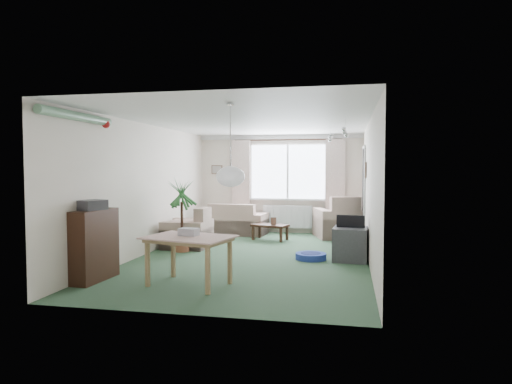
% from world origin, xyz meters
% --- Properties ---
extents(ground, '(6.50, 6.50, 0.00)m').
position_xyz_m(ground, '(0.00, 0.00, 0.00)').
color(ground, '#2E4D33').
extents(window, '(1.80, 0.03, 1.30)m').
position_xyz_m(window, '(0.20, 3.23, 1.50)').
color(window, white).
extents(curtain_rod, '(2.60, 0.03, 0.03)m').
position_xyz_m(curtain_rod, '(0.20, 3.15, 2.27)').
color(curtain_rod, black).
extents(curtain_left, '(0.45, 0.08, 2.00)m').
position_xyz_m(curtain_left, '(-0.95, 3.13, 1.27)').
color(curtain_left, beige).
extents(curtain_right, '(0.45, 0.08, 2.00)m').
position_xyz_m(curtain_right, '(1.35, 3.13, 1.27)').
color(curtain_right, beige).
extents(radiator, '(1.20, 0.10, 0.55)m').
position_xyz_m(radiator, '(0.20, 3.19, 0.40)').
color(radiator, white).
extents(doorway, '(0.03, 0.95, 2.00)m').
position_xyz_m(doorway, '(1.99, 2.20, 1.00)').
color(doorway, black).
extents(pendant_lamp, '(0.36, 0.36, 0.36)m').
position_xyz_m(pendant_lamp, '(0.20, -2.30, 1.48)').
color(pendant_lamp, white).
extents(tinsel_garland, '(1.60, 1.60, 0.12)m').
position_xyz_m(tinsel_garland, '(-1.92, -2.30, 2.28)').
color(tinsel_garland, '#196626').
extents(bauble_cluster_a, '(0.20, 0.20, 0.20)m').
position_xyz_m(bauble_cluster_a, '(1.30, 0.90, 2.22)').
color(bauble_cluster_a, silver).
extents(bauble_cluster_b, '(0.20, 0.20, 0.20)m').
position_xyz_m(bauble_cluster_b, '(1.60, -0.30, 2.22)').
color(bauble_cluster_b, silver).
extents(wall_picture_back, '(0.28, 0.03, 0.22)m').
position_xyz_m(wall_picture_back, '(-1.60, 3.23, 1.55)').
color(wall_picture_back, brown).
extents(wall_picture_right, '(0.03, 0.24, 0.30)m').
position_xyz_m(wall_picture_right, '(1.98, 1.20, 1.55)').
color(wall_picture_right, brown).
extents(sofa, '(1.54, 0.90, 0.74)m').
position_xyz_m(sofa, '(-1.00, 2.75, 0.37)').
color(sofa, beige).
rests_on(sofa, ground).
extents(armchair_corner, '(1.32, 1.28, 0.95)m').
position_xyz_m(armchair_corner, '(1.48, 2.73, 0.48)').
color(armchair_corner, beige).
rests_on(armchair_corner, ground).
extents(armchair_left, '(0.85, 0.90, 0.80)m').
position_xyz_m(armchair_left, '(-1.50, 0.77, 0.40)').
color(armchair_left, '#B7AD8A').
rests_on(armchair_left, ground).
extents(coffee_table, '(0.86, 0.62, 0.35)m').
position_xyz_m(coffee_table, '(-0.03, 2.01, 0.17)').
color(coffee_table, black).
rests_on(coffee_table, ground).
extents(photo_frame, '(0.12, 0.04, 0.16)m').
position_xyz_m(photo_frame, '(0.06, 1.96, 0.43)').
color(photo_frame, brown).
rests_on(photo_frame, coffee_table).
extents(bookshelf, '(0.32, 0.83, 1.00)m').
position_xyz_m(bookshelf, '(-1.84, -2.06, 0.50)').
color(bookshelf, black).
rests_on(bookshelf, ground).
extents(hifi_box, '(0.38, 0.43, 0.14)m').
position_xyz_m(hifi_box, '(-1.85, -2.11, 1.07)').
color(hifi_box, '#38383D').
rests_on(hifi_box, bookshelf).
extents(houseplant, '(0.61, 0.61, 1.38)m').
position_xyz_m(houseplant, '(-1.44, 0.31, 0.69)').
color(houseplant, '#1B5023').
rests_on(houseplant, ground).
extents(dining_table, '(1.16, 0.91, 0.65)m').
position_xyz_m(dining_table, '(-0.45, -2.05, 0.32)').
color(dining_table, tan).
rests_on(dining_table, ground).
extents(gift_box, '(0.27, 0.21, 0.12)m').
position_xyz_m(gift_box, '(-0.48, -1.97, 0.71)').
color(gift_box, '#B9B6C2').
rests_on(gift_box, dining_table).
extents(tv_cube, '(0.62, 0.67, 0.57)m').
position_xyz_m(tv_cube, '(1.70, 0.09, 0.28)').
color(tv_cube, '#3E3D43').
rests_on(tv_cube, ground).
extents(pet_bed, '(0.55, 0.55, 0.11)m').
position_xyz_m(pet_bed, '(1.03, 0.04, 0.05)').
color(pet_bed, navy).
rests_on(pet_bed, ground).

